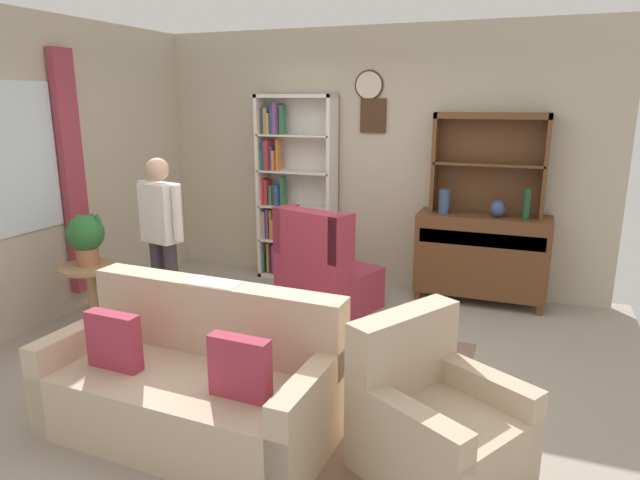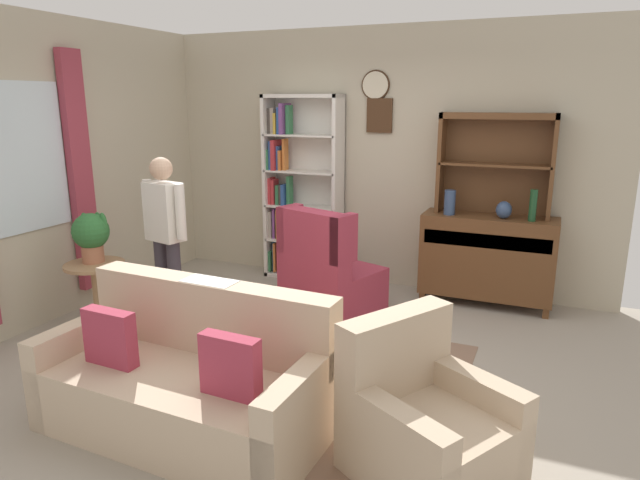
{
  "view_description": "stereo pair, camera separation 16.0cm",
  "coord_description": "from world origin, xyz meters",
  "px_view_note": "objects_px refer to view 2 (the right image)",
  "views": [
    {
      "loc": [
        1.65,
        -3.83,
        2.05
      ],
      "look_at": [
        0.1,
        0.2,
        0.95
      ],
      "focal_mm": 31.24,
      "sensor_mm": 36.0,
      "label": 1
    },
    {
      "loc": [
        1.8,
        -3.77,
        2.05
      ],
      "look_at": [
        0.1,
        0.2,
        0.95
      ],
      "focal_mm": 31.24,
      "sensor_mm": 36.0,
      "label": 2
    }
  ],
  "objects_px": {
    "sideboard": "(487,256)",
    "plant_stand": "(97,289)",
    "bottle_wine": "(533,205)",
    "potted_plant_large": "(92,233)",
    "vase_round": "(504,210)",
    "bookshelf": "(297,192)",
    "armchair_floral": "(425,427)",
    "sideboard_hutch": "(496,150)",
    "vase_tall": "(450,202)",
    "potted_plant_small": "(132,321)",
    "person_reading": "(165,231)",
    "wingback_chair": "(327,275)",
    "couch_floral": "(188,382)"
  },
  "relations": [
    {
      "from": "sideboard",
      "to": "plant_stand",
      "type": "xyz_separation_m",
      "value": [
        -3.13,
        -2.07,
        -0.12
      ]
    },
    {
      "from": "bottle_wine",
      "to": "potted_plant_large",
      "type": "distance_m",
      "value": 4.06
    },
    {
      "from": "vase_round",
      "to": "plant_stand",
      "type": "xyz_separation_m",
      "value": [
        -3.26,
        -2.0,
        -0.61
      ]
    },
    {
      "from": "bookshelf",
      "to": "bottle_wine",
      "type": "height_order",
      "value": "bookshelf"
    },
    {
      "from": "armchair_floral",
      "to": "potted_plant_large",
      "type": "distance_m",
      "value": 3.37
    },
    {
      "from": "plant_stand",
      "to": "potted_plant_large",
      "type": "height_order",
      "value": "potted_plant_large"
    },
    {
      "from": "sideboard_hutch",
      "to": "armchair_floral",
      "type": "height_order",
      "value": "sideboard_hutch"
    },
    {
      "from": "bookshelf",
      "to": "vase_tall",
      "type": "xyz_separation_m",
      "value": [
        1.77,
        -0.16,
        0.03
      ]
    },
    {
      "from": "potted_plant_small",
      "to": "person_reading",
      "type": "bearing_deg",
      "value": 72.79
    },
    {
      "from": "person_reading",
      "to": "sideboard_hutch",
      "type": "bearing_deg",
      "value": 35.24
    },
    {
      "from": "bookshelf",
      "to": "plant_stand",
      "type": "xyz_separation_m",
      "value": [
        -0.97,
        -2.15,
        -0.62
      ]
    },
    {
      "from": "vase_round",
      "to": "bottle_wine",
      "type": "bearing_deg",
      "value": -4.95
    },
    {
      "from": "vase_tall",
      "to": "potted_plant_large",
      "type": "xyz_separation_m",
      "value": [
        -2.78,
        -1.95,
        -0.15
      ]
    },
    {
      "from": "bookshelf",
      "to": "plant_stand",
      "type": "height_order",
      "value": "bookshelf"
    },
    {
      "from": "vase_tall",
      "to": "wingback_chair",
      "type": "height_order",
      "value": "vase_tall"
    },
    {
      "from": "person_reading",
      "to": "vase_tall",
      "type": "bearing_deg",
      "value": 36.71
    },
    {
      "from": "bottle_wine",
      "to": "person_reading",
      "type": "bearing_deg",
      "value": -151.27
    },
    {
      "from": "bookshelf",
      "to": "sideboard_hutch",
      "type": "bearing_deg",
      "value": 0.68
    },
    {
      "from": "vase_round",
      "to": "bottle_wine",
      "type": "height_order",
      "value": "bottle_wine"
    },
    {
      "from": "vase_tall",
      "to": "potted_plant_large",
      "type": "distance_m",
      "value": 3.4
    },
    {
      "from": "vase_tall",
      "to": "potted_plant_small",
      "type": "relative_size",
      "value": 0.88
    },
    {
      "from": "vase_tall",
      "to": "plant_stand",
      "type": "relative_size",
      "value": 0.39
    },
    {
      "from": "sideboard",
      "to": "vase_tall",
      "type": "distance_m",
      "value": 0.67
    },
    {
      "from": "bookshelf",
      "to": "potted_plant_small",
      "type": "height_order",
      "value": "bookshelf"
    },
    {
      "from": "sideboard_hutch",
      "to": "person_reading",
      "type": "distance_m",
      "value": 3.25
    },
    {
      "from": "vase_tall",
      "to": "bottle_wine",
      "type": "bearing_deg",
      "value": -0.66
    },
    {
      "from": "bookshelf",
      "to": "sideboard",
      "type": "bearing_deg",
      "value": -2.2
    },
    {
      "from": "plant_stand",
      "to": "person_reading",
      "type": "relative_size",
      "value": 0.41
    },
    {
      "from": "bottle_wine",
      "to": "person_reading",
      "type": "distance_m",
      "value": 3.42
    },
    {
      "from": "vase_tall",
      "to": "bottle_wine",
      "type": "height_order",
      "value": "bottle_wine"
    },
    {
      "from": "armchair_floral",
      "to": "person_reading",
      "type": "xyz_separation_m",
      "value": [
        -2.64,
        1.17,
        0.62
      ]
    },
    {
      "from": "plant_stand",
      "to": "bookshelf",
      "type": "bearing_deg",
      "value": 65.73
    },
    {
      "from": "plant_stand",
      "to": "sideboard_hutch",
      "type": "bearing_deg",
      "value": 34.79
    },
    {
      "from": "bookshelf",
      "to": "bottle_wine",
      "type": "bearing_deg",
      "value": -3.86
    },
    {
      "from": "vase_round",
      "to": "potted_plant_large",
      "type": "distance_m",
      "value": 3.84
    },
    {
      "from": "sideboard",
      "to": "bottle_wine",
      "type": "relative_size",
      "value": 4.28
    },
    {
      "from": "couch_floral",
      "to": "plant_stand",
      "type": "height_order",
      "value": "couch_floral"
    },
    {
      "from": "wingback_chair",
      "to": "potted_plant_small",
      "type": "xyz_separation_m",
      "value": [
        -1.32,
        -1.27,
        -0.22
      ]
    },
    {
      "from": "vase_round",
      "to": "sideboard",
      "type": "bearing_deg",
      "value": 152.83
    },
    {
      "from": "bookshelf",
      "to": "armchair_floral",
      "type": "relative_size",
      "value": 2.0
    },
    {
      "from": "sideboard",
      "to": "vase_round",
      "type": "xyz_separation_m",
      "value": [
        0.13,
        -0.07,
        0.5
      ]
    },
    {
      "from": "person_reading",
      "to": "bottle_wine",
      "type": "bearing_deg",
      "value": 28.73
    },
    {
      "from": "armchair_floral",
      "to": "potted_plant_small",
      "type": "bearing_deg",
      "value": 164.08
    },
    {
      "from": "sideboard_hutch",
      "to": "wingback_chair",
      "type": "relative_size",
      "value": 1.05
    },
    {
      "from": "wingback_chair",
      "to": "plant_stand",
      "type": "height_order",
      "value": "wingback_chair"
    },
    {
      "from": "vase_round",
      "to": "person_reading",
      "type": "height_order",
      "value": "person_reading"
    },
    {
      "from": "sideboard",
      "to": "armchair_floral",
      "type": "distance_m",
      "value": 2.91
    },
    {
      "from": "bookshelf",
      "to": "potted_plant_small",
      "type": "distance_m",
      "value": 2.42
    },
    {
      "from": "vase_tall",
      "to": "vase_round",
      "type": "distance_m",
      "value": 0.52
    },
    {
      "from": "wingback_chair",
      "to": "potted_plant_large",
      "type": "distance_m",
      "value": 2.19
    }
  ]
}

